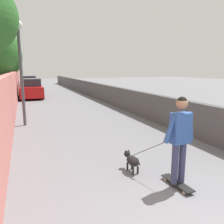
% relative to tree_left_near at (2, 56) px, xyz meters
% --- Properties ---
extents(ground_plane, '(80.00, 80.00, 0.00)m').
position_rel_tree_left_near_xyz_m(ground_plane, '(-5.00, -3.86, -3.31)').
color(ground_plane, slate).
extents(wall_left, '(48.00, 0.30, 2.10)m').
position_rel_tree_left_near_xyz_m(wall_left, '(-7.00, -0.86, -2.26)').
color(wall_left, '#CC726B').
rests_on(wall_left, ground).
extents(fence_right, '(48.00, 0.30, 1.21)m').
position_rel_tree_left_near_xyz_m(fence_right, '(-7.00, -6.87, -2.71)').
color(fence_right, '#4C4C4C').
rests_on(fence_right, ground).
extents(tree_left_near, '(3.14, 3.14, 5.04)m').
position_rel_tree_left_near_xyz_m(tree_left_near, '(0.00, 0.00, 0.00)').
color(tree_left_near, brown).
rests_on(tree_left_near, ground).
extents(lamp_post, '(0.36, 0.36, 4.17)m').
position_rel_tree_left_near_xyz_m(lamp_post, '(-10.68, -1.41, -0.44)').
color(lamp_post, '#4C4C51').
rests_on(lamp_post, ground).
extents(skateboard, '(0.81, 0.24, 0.08)m').
position_rel_tree_left_near_xyz_m(skateboard, '(-17.13, -4.19, -3.24)').
color(skateboard, black).
rests_on(skateboard, ground).
extents(person_skateboarder, '(0.24, 0.71, 1.73)m').
position_rel_tree_left_near_xyz_m(person_skateboarder, '(-17.13, -4.19, -2.21)').
color(person_skateboarder, '#333859').
rests_on(person_skateboarder, skateboard).
extents(dog, '(1.25, 0.68, 1.06)m').
position_rel_tree_left_near_xyz_m(dog, '(-16.19, -3.64, -3.04)').
color(dog, black).
rests_on(dog, ground).
extents(car_near, '(4.25, 1.80, 1.54)m').
position_rel_tree_left_near_xyz_m(car_near, '(-1.13, -2.01, -2.59)').
color(car_near, '#B71414').
rests_on(car_near, ground).
extents(car_far, '(3.93, 1.80, 1.54)m').
position_rel_tree_left_near_xyz_m(car_far, '(5.84, -2.01, -2.60)').
color(car_far, navy).
rests_on(car_far, ground).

